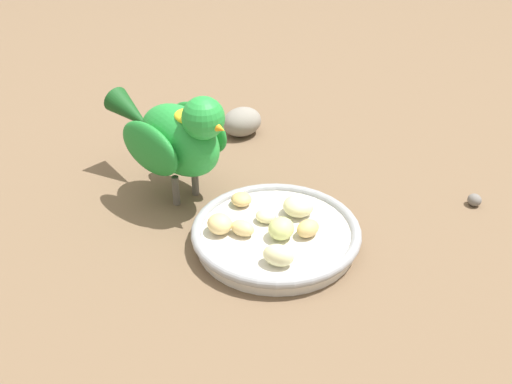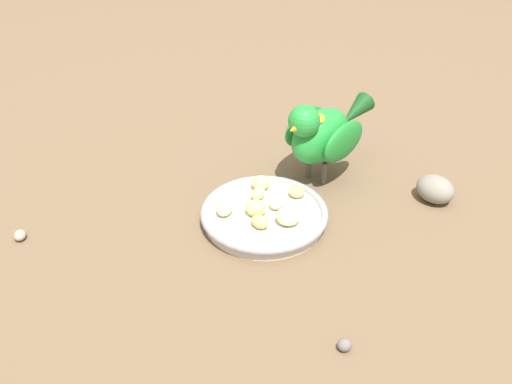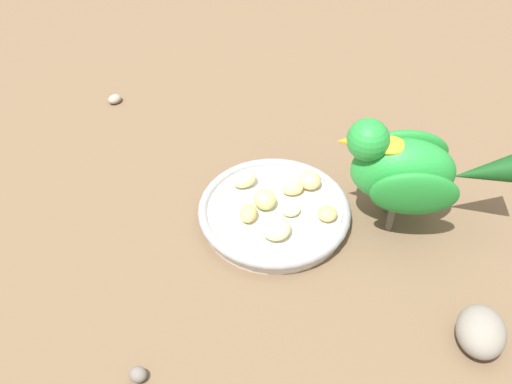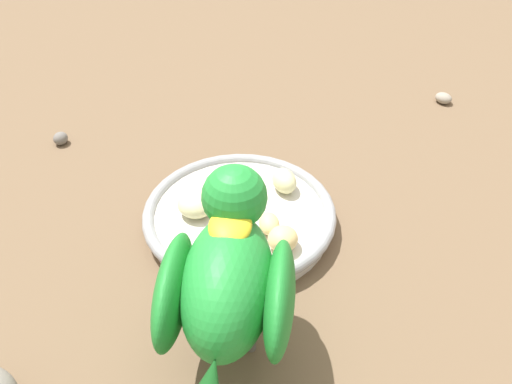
% 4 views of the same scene
% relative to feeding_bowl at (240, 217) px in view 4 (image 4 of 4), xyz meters
% --- Properties ---
extents(ground_plane, '(4.00, 4.00, 0.00)m').
position_rel_feeding_bowl_xyz_m(ground_plane, '(-0.01, 0.02, -0.01)').
color(ground_plane, brown).
extents(feeding_bowl, '(0.20, 0.20, 0.02)m').
position_rel_feeding_bowl_xyz_m(feeding_bowl, '(0.00, 0.00, 0.00)').
color(feeding_bowl, beige).
rests_on(feeding_bowl, ground_plane).
extents(apple_piece_0, '(0.04, 0.04, 0.02)m').
position_rel_feeding_bowl_xyz_m(apple_piece_0, '(0.01, -0.00, 0.02)').
color(apple_piece_0, '#C6D17A').
rests_on(apple_piece_0, feeding_bowl).
extents(apple_piece_1, '(0.03, 0.03, 0.01)m').
position_rel_feeding_bowl_xyz_m(apple_piece_1, '(-0.02, 0.00, 0.01)').
color(apple_piece_1, beige).
rests_on(apple_piece_1, feeding_bowl).
extents(apple_piece_2, '(0.03, 0.03, 0.02)m').
position_rel_feeding_bowl_xyz_m(apple_piece_2, '(-0.03, -0.06, 0.02)').
color(apple_piece_2, '#E5C67F').
rests_on(apple_piece_2, feeding_bowl).
extents(apple_piece_3, '(0.04, 0.04, 0.02)m').
position_rel_feeding_bowl_xyz_m(apple_piece_3, '(-0.02, 0.04, 0.02)').
color(apple_piece_3, beige).
rests_on(apple_piece_3, feeding_bowl).
extents(apple_piece_4, '(0.04, 0.04, 0.02)m').
position_rel_feeding_bowl_xyz_m(apple_piece_4, '(0.05, -0.03, 0.02)').
color(apple_piece_4, beige).
rests_on(apple_piece_4, feeding_bowl).
extents(apple_piece_5, '(0.03, 0.03, 0.02)m').
position_rel_feeding_bowl_xyz_m(apple_piece_5, '(-0.01, -0.04, 0.01)').
color(apple_piece_5, '#E5C67F').
rests_on(apple_piece_5, feeding_bowl).
extents(apple_piece_6, '(0.03, 0.03, 0.02)m').
position_rel_feeding_bowl_xyz_m(apple_piece_6, '(-0.07, -0.01, 0.01)').
color(apple_piece_6, tan).
rests_on(apple_piece_6, feeding_bowl).
extents(apple_piece_7, '(0.03, 0.03, 0.02)m').
position_rel_feeding_bowl_xyz_m(apple_piece_7, '(0.03, 0.03, 0.01)').
color(apple_piece_7, tan).
rests_on(apple_piece_7, feeding_bowl).
extents(parrot, '(0.22, 0.12, 0.15)m').
position_rel_feeding_bowl_xyz_m(parrot, '(-0.15, -0.05, 0.08)').
color(parrot, '#59544C').
rests_on(parrot, ground_plane).
extents(pebble_0, '(0.02, 0.02, 0.02)m').
position_rel_feeding_bowl_xyz_m(pebble_0, '(0.07, 0.26, -0.01)').
color(pebble_0, slate).
rests_on(pebble_0, ground_plane).
extents(pebble_1, '(0.03, 0.03, 0.01)m').
position_rel_feeding_bowl_xyz_m(pebble_1, '(0.32, -0.17, -0.01)').
color(pebble_1, gray).
rests_on(pebble_1, ground_plane).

